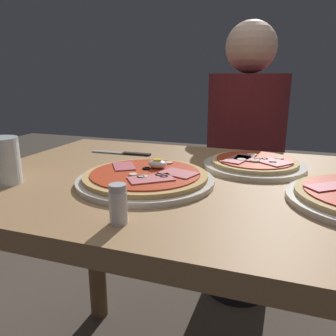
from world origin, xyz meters
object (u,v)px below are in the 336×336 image
object	(u,v)px
diner_person	(243,175)
pizza_foreground	(146,178)
salt_shaker	(118,204)
dining_table	(197,230)
water_glass_near	(3,164)
knife	(125,153)
pizza_across_right	(254,164)

from	to	relation	value
diner_person	pizza_foreground	bearing A→B (deg)	79.30
salt_shaker	dining_table	bearing A→B (deg)	77.31
pizza_foreground	salt_shaker	distance (m)	0.22
dining_table	water_glass_near	distance (m)	0.47
pizza_foreground	knife	world-z (taller)	pizza_foreground
water_glass_near	pizza_across_right	bearing A→B (deg)	31.26
dining_table	knife	xyz separation A→B (m)	(-0.28, 0.18, 0.13)
diner_person	pizza_across_right	bearing A→B (deg)	98.60
knife	salt_shaker	bearing A→B (deg)	-64.94
knife	diner_person	bearing A→B (deg)	57.47
dining_table	pizza_across_right	distance (m)	0.23
water_glass_near	salt_shaker	world-z (taller)	water_glass_near
pizza_foreground	water_glass_near	world-z (taller)	water_glass_near
diner_person	dining_table	bearing A→B (deg)	86.92
dining_table	diner_person	distance (m)	0.67
water_glass_near	salt_shaker	distance (m)	0.36
pizza_foreground	diner_person	bearing A→B (deg)	79.30
knife	diner_person	world-z (taller)	diner_person
pizza_across_right	salt_shaker	size ratio (longest dim) A/B	3.93
pizza_across_right	salt_shaker	xyz separation A→B (m)	(-0.18, -0.42, 0.02)
dining_table	diner_person	size ratio (longest dim) A/B	0.92
pizza_across_right	water_glass_near	size ratio (longest dim) A/B	2.52
pizza_foreground	pizza_across_right	world-z (taller)	pizza_foreground
knife	dining_table	bearing A→B (deg)	-32.79
dining_table	salt_shaker	distance (m)	0.33
water_glass_near	diner_person	distance (m)	0.98
diner_person	knife	bearing A→B (deg)	57.47
knife	diner_person	distance (m)	0.61
dining_table	diner_person	world-z (taller)	diner_person
pizza_foreground	dining_table	bearing A→B (deg)	33.48
pizza_foreground	salt_shaker	xyz separation A→B (m)	(0.04, -0.21, 0.02)
water_glass_near	knife	bearing A→B (deg)	70.25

